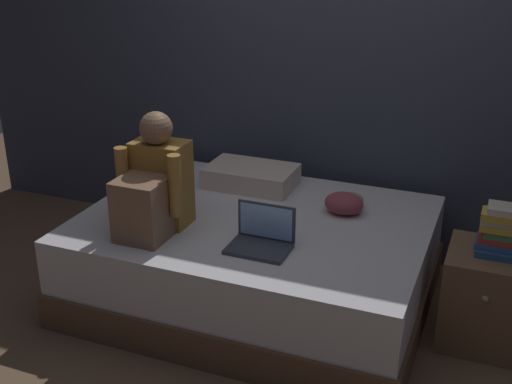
{
  "coord_description": "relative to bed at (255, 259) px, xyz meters",
  "views": [
    {
      "loc": [
        1.09,
        -2.89,
        2.13
      ],
      "look_at": [
        -0.12,
        0.1,
        0.79
      ],
      "focal_mm": 46.03,
      "sensor_mm": 36.0,
      "label": 1
    }
  ],
  "objects": [
    {
      "name": "pillow",
      "position": [
        -0.21,
        0.45,
        0.34
      ],
      "size": [
        0.56,
        0.36,
        0.13
      ],
      "primitive_type": "cube",
      "color": "beige",
      "rests_on": "bed"
    },
    {
      "name": "ground_plane",
      "position": [
        0.2,
        -0.3,
        -0.27
      ],
      "size": [
        8.0,
        8.0,
        0.0
      ],
      "primitive_type": "plane",
      "color": "brown"
    },
    {
      "name": "clothes_pile",
      "position": [
        0.46,
        0.27,
        0.33
      ],
      "size": [
        0.23,
        0.28,
        0.12
      ],
      "color": "#8E3D47",
      "rests_on": "bed"
    },
    {
      "name": "bed",
      "position": [
        0.0,
        0.0,
        0.0
      ],
      "size": [
        2.0,
        1.5,
        0.54
      ],
      "color": "brown",
      "rests_on": "ground_plane"
    },
    {
      "name": "nightstand",
      "position": [
        1.3,
        0.06,
        -0.0
      ],
      "size": [
        0.44,
        0.46,
        0.53
      ],
      "color": "brown",
      "rests_on": "ground_plane"
    },
    {
      "name": "book_stack",
      "position": [
        1.32,
        0.06,
        0.4
      ],
      "size": [
        0.23,
        0.18,
        0.27
      ],
      "color": "#284C84",
      "rests_on": "nightstand"
    },
    {
      "name": "laptop",
      "position": [
        0.17,
        -0.33,
        0.33
      ],
      "size": [
        0.32,
        0.23,
        0.22
      ],
      "color": "#333842",
      "rests_on": "bed"
    },
    {
      "name": "person_sitting",
      "position": [
        -0.46,
        -0.34,
        0.52
      ],
      "size": [
        0.39,
        0.44,
        0.66
      ],
      "color": "olive",
      "rests_on": "bed"
    },
    {
      "name": "wall_back",
      "position": [
        0.2,
        0.9,
        1.08
      ],
      "size": [
        5.6,
        0.1,
        2.7
      ],
      "primitive_type": "cube",
      "color": "#383D4C",
      "rests_on": "ground_plane"
    }
  ]
}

